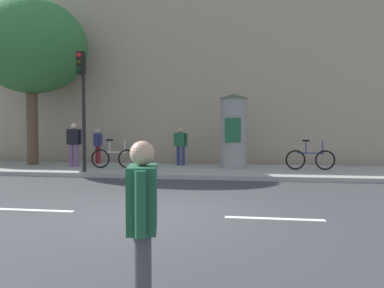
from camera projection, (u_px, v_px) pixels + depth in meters
name	position (u px, v px, depth m)	size (l,w,h in m)	color
ground_plane	(147.00, 214.00, 7.31)	(80.00, 80.00, 0.00)	#38383A
sidewalk_curb	(197.00, 171.00, 14.22)	(36.00, 4.00, 0.15)	#9E9B93
lane_markings	(147.00, 214.00, 7.31)	(25.80, 0.16, 0.01)	silver
building_backdrop	(211.00, 69.00, 18.97)	(36.00, 5.00, 9.19)	tan
traffic_light	(82.00, 91.00, 12.93)	(0.24, 0.45, 4.09)	black
poster_column	(233.00, 130.00, 14.40)	(1.08, 1.08, 2.82)	gray
street_tree	(31.00, 47.00, 15.59)	(4.54, 4.54, 6.81)	brown
pedestrian_in_red_top	(143.00, 215.00, 3.25)	(0.34, 0.64, 1.54)	#4C4C51
pedestrian_with_bag	(74.00, 141.00, 14.92)	(0.64, 0.26, 1.71)	#724C84
pedestrian_in_dark_shirt	(98.00, 143.00, 16.36)	(0.47, 0.47, 1.50)	maroon
pedestrian_near_pole	(181.00, 143.00, 15.41)	(0.60, 0.38, 1.53)	navy
bicycle_leaning	(310.00, 159.00, 13.74)	(1.77, 0.19, 1.09)	black
bicycle_upright	(114.00, 158.00, 14.31)	(1.77, 0.11, 1.09)	black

